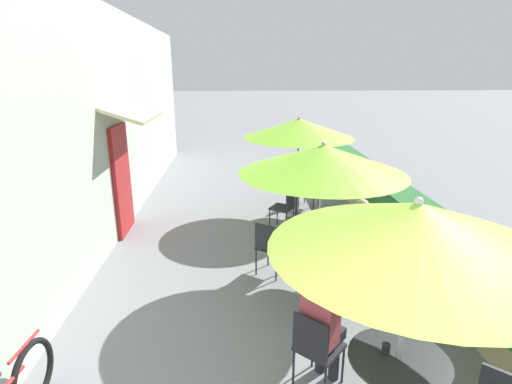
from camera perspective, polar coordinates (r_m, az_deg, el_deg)
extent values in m
cube|color=#B2C1AD|center=(8.58, -19.13, 9.61)|extent=(0.24, 13.82, 4.20)
cube|color=maroon|center=(8.08, -18.61, 1.62)|extent=(0.08, 0.96, 2.10)
cube|color=beige|center=(7.77, -17.29, 10.95)|extent=(0.78, 1.80, 0.30)
cube|color=tan|center=(9.08, 16.15, -1.93)|extent=(0.44, 12.82, 0.45)
cube|color=#2D6B33|center=(8.94, 16.42, 1.14)|extent=(0.60, 12.18, 0.56)
cylinder|color=#28282D|center=(3.89, 19.74, -21.56)|extent=(0.86, 0.86, 0.02)
cylinder|color=#B7B7BC|center=(3.70, 20.26, -17.60)|extent=(0.04, 0.04, 2.08)
cone|color=#8CD138|center=(3.30, 21.85, -4.66)|extent=(2.28, 2.28, 0.39)
sphere|color=#B7B7BC|center=(3.23, 22.25, -1.25)|extent=(0.07, 0.07, 0.07)
cube|color=#232328|center=(4.29, 9.05, -21.02)|extent=(0.57, 0.57, 0.04)
cube|color=#232328|center=(4.03, 7.76, -20.01)|extent=(0.30, 0.28, 0.42)
cylinder|color=#232328|center=(4.49, 12.32, -22.88)|extent=(0.02, 0.02, 0.45)
cylinder|color=#232328|center=(4.62, 8.09, -21.31)|extent=(0.02, 0.02, 0.45)
cylinder|color=#232328|center=(4.38, 5.38, -23.68)|extent=(0.02, 0.02, 0.45)
cylinder|color=#23232D|center=(4.52, 11.12, -22.35)|extent=(0.11, 0.11, 0.47)
cylinder|color=#23232D|center=(4.58, 9.24, -21.65)|extent=(0.11, 0.11, 0.47)
cube|color=#23232D|center=(4.30, 9.76, -19.57)|extent=(0.46, 0.47, 0.12)
cube|color=#AD424C|center=(4.08, 9.12, -17.51)|extent=(0.40, 0.39, 0.50)
sphere|color=#A87556|center=(3.90, 9.54, -12.89)|extent=(0.20, 0.20, 0.20)
cylinder|color=#232328|center=(3.88, 18.09, -20.47)|extent=(0.07, 0.07, 0.09)
cylinder|color=#28282D|center=(6.14, 8.61, -13.10)|extent=(0.44, 0.44, 0.02)
cylinder|color=#28282D|center=(5.97, 8.76, -10.19)|extent=(0.06, 0.06, 0.71)
cylinder|color=#28282D|center=(5.82, 8.92, -7.12)|extent=(0.86, 0.86, 0.02)
cylinder|color=#B7B7BC|center=(5.70, 9.07, -4.14)|extent=(0.04, 0.04, 2.08)
cone|color=#8CD138|center=(5.44, 9.51, 4.65)|extent=(2.28, 2.28, 0.39)
sphere|color=#B7B7BC|center=(5.40, 9.61, 6.79)|extent=(0.07, 0.07, 0.07)
cube|color=#232328|center=(6.38, 14.48, -7.85)|extent=(0.53, 0.53, 0.04)
cube|color=#232328|center=(6.42, 13.54, -5.56)|extent=(0.36, 0.18, 0.42)
cylinder|color=#232328|center=(6.25, 14.16, -10.67)|extent=(0.02, 0.02, 0.45)
cylinder|color=#232328|center=(6.47, 16.61, -9.87)|extent=(0.02, 0.02, 0.45)
cylinder|color=#232328|center=(6.49, 12.07, -9.43)|extent=(0.02, 0.02, 0.45)
cylinder|color=#232328|center=(6.71, 14.50, -8.70)|extent=(0.02, 0.02, 0.45)
cylinder|color=#23232D|center=(6.31, 14.87, -10.36)|extent=(0.11, 0.11, 0.47)
cylinder|color=#23232D|center=(6.40, 15.96, -10.01)|extent=(0.11, 0.11, 0.47)
cube|color=#23232D|center=(6.29, 15.08, -7.48)|extent=(0.42, 0.45, 0.12)
cube|color=#282D38|center=(6.26, 14.59, -5.04)|extent=(0.40, 0.34, 0.50)
sphere|color=beige|center=(6.12, 14.97, -1.89)|extent=(0.20, 0.20, 0.20)
cube|color=#232328|center=(6.25, 2.32, -7.82)|extent=(0.56, 0.56, 0.04)
cube|color=#232328|center=(6.02, 1.44, -6.64)|extent=(0.32, 0.25, 0.42)
cylinder|color=#232328|center=(6.41, 4.53, -9.43)|extent=(0.02, 0.02, 0.45)
cylinder|color=#232328|center=(6.57, 1.74, -8.69)|extent=(0.02, 0.02, 0.45)
cylinder|color=#232328|center=(6.13, 2.89, -10.71)|extent=(0.02, 0.02, 0.45)
cylinder|color=#232328|center=(6.30, 0.02, -9.89)|extent=(0.02, 0.02, 0.45)
cube|color=#232328|center=(5.26, 9.61, -13.18)|extent=(0.44, 0.44, 0.04)
cube|color=#232328|center=(5.19, 11.80, -11.14)|extent=(0.07, 0.38, 0.42)
cylinder|color=#232328|center=(5.51, 7.37, -14.28)|extent=(0.02, 0.02, 0.45)
cylinder|color=#232328|center=(5.21, 7.66, -16.34)|extent=(0.02, 0.02, 0.45)
cylinder|color=#232328|center=(5.55, 11.19, -14.23)|extent=(0.02, 0.02, 0.45)
cylinder|color=#232328|center=(5.25, 11.74, -16.26)|extent=(0.02, 0.02, 0.45)
cylinder|color=#B73D3D|center=(5.74, 7.29, -6.78)|extent=(0.07, 0.07, 0.09)
cylinder|color=#28282D|center=(8.77, 5.73, -3.46)|extent=(0.44, 0.44, 0.02)
cylinder|color=#28282D|center=(8.65, 5.80, -1.29)|extent=(0.06, 0.06, 0.71)
cylinder|color=#28282D|center=(8.55, 5.87, 0.94)|extent=(0.86, 0.86, 0.02)
cylinder|color=#B7B7BC|center=(8.47, 5.94, 3.05)|extent=(0.04, 0.04, 2.08)
cone|color=#8CD138|center=(8.30, 6.13, 9.04)|extent=(2.28, 2.28, 0.39)
sphere|color=#B7B7BC|center=(8.27, 6.17, 10.46)|extent=(0.07, 0.07, 0.07)
cube|color=#232328|center=(9.31, 7.62, 0.54)|extent=(0.55, 0.55, 0.04)
cube|color=#232328|center=(9.32, 6.61, 1.94)|extent=(0.22, 0.34, 0.42)
cylinder|color=#232328|center=(9.16, 8.22, -1.24)|extent=(0.02, 0.02, 0.45)
cylinder|color=#232328|center=(9.49, 8.97, -0.63)|extent=(0.02, 0.02, 0.45)
cylinder|color=#232328|center=(9.28, 6.14, -0.92)|extent=(0.02, 0.02, 0.45)
cylinder|color=#232328|center=(9.60, 6.95, -0.33)|extent=(0.02, 0.02, 0.45)
cube|color=#232328|center=(7.96, 3.70, -2.24)|extent=(0.55, 0.55, 0.04)
cube|color=#232328|center=(7.82, 4.97, -1.00)|extent=(0.22, 0.34, 0.42)
cylinder|color=#232328|center=(8.26, 3.05, -3.16)|extent=(0.02, 0.02, 0.45)
cylinder|color=#232328|center=(7.95, 1.95, -3.96)|extent=(0.02, 0.02, 0.45)
cylinder|color=#232328|center=(8.12, 5.36, -3.56)|extent=(0.02, 0.02, 0.45)
cylinder|color=#232328|center=(7.81, 4.33, -4.39)|extent=(0.02, 0.02, 0.45)
cylinder|color=#232328|center=(8.48, 6.02, 1.21)|extent=(0.07, 0.07, 0.09)
torus|color=black|center=(4.65, -29.24, -21.71)|extent=(0.12, 0.66, 0.66)
cylinder|color=#B21E1E|center=(4.43, -30.19, -18.48)|extent=(0.07, 0.46, 0.03)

